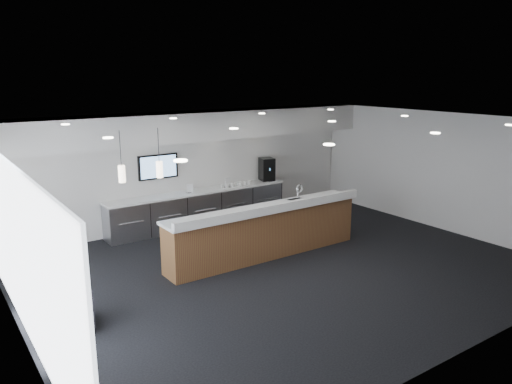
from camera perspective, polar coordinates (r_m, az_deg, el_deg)
ground at (r=10.48m, az=3.24°, el=-8.68°), size 10.00×10.00×0.00m
ceiling at (r=9.75m, az=3.47°, el=7.87°), size 10.00×8.00×0.02m
back_wall at (r=13.31m, az=-7.33°, el=2.77°), size 10.00×0.02×3.00m
left_wall at (r=8.07m, az=-26.01°, el=-5.60°), size 0.02×8.00×3.00m
right_wall at (r=13.61m, az=20.19°, el=2.28°), size 0.02×8.00×3.00m
soffit_bulkhead at (r=12.75m, az=-6.54°, el=7.55°), size 10.00×0.90×0.70m
alcove_panel at (r=13.27m, az=-7.28°, el=3.18°), size 9.80×0.06×1.40m
window_blinds_wall at (r=8.08m, az=-25.73°, el=-5.56°), size 0.04×7.36×2.55m
back_credenza at (r=13.23m, az=-6.47°, el=-1.82°), size 5.06×0.66×0.95m
wall_tv at (r=12.78m, az=-11.13°, el=2.86°), size 1.05×0.08×0.62m
pendant_left at (r=9.32m, az=-11.42°, el=2.71°), size 0.12×0.12×0.30m
pendant_right at (r=9.07m, az=-15.47°, el=2.19°), size 0.12×0.12×0.30m
ceiling_can_lights at (r=9.75m, az=3.47°, el=7.70°), size 7.00×5.00×0.02m
service_counter at (r=10.94m, az=1.06°, el=-4.47°), size 4.74×0.82×1.49m
coffee_machine at (r=14.20m, az=1.24°, el=2.61°), size 0.46×0.53×0.64m
info_sign_left at (r=12.87m, az=-7.57°, el=0.39°), size 0.16×0.07×0.22m
info_sign_right at (r=13.39m, az=-3.25°, el=1.08°), size 0.19×0.07×0.25m
armchair at (r=8.55m, az=-21.16°, el=-12.17°), size 0.91×0.88×0.76m
lounge_guest at (r=8.54m, az=-20.88°, el=-8.33°), size 0.58×0.75×1.81m
cup_0 at (r=13.74m, az=-0.82°, el=1.10°), size 0.11×0.11×0.11m
cup_1 at (r=13.66m, az=-1.31°, el=1.03°), size 0.16×0.16×0.11m
cup_2 at (r=13.59m, az=-1.80°, el=0.95°), size 0.14×0.14×0.11m
cup_3 at (r=13.51m, az=-2.30°, el=0.88°), size 0.14×0.14×0.11m
cup_4 at (r=13.44m, az=-2.81°, el=0.80°), size 0.15×0.15×0.11m
cup_5 at (r=13.37m, az=-3.31°, el=0.73°), size 0.12×0.12×0.11m
cup_6 at (r=13.30m, az=-3.83°, el=0.65°), size 0.16×0.16×0.11m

